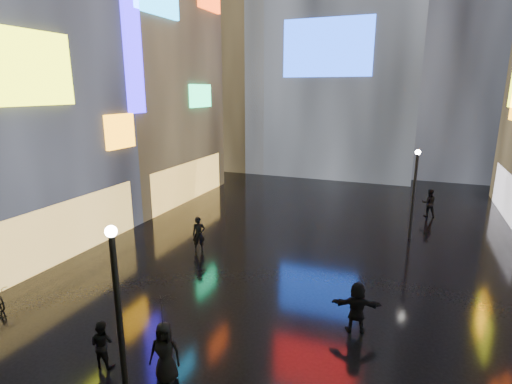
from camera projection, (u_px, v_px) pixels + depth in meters
The scene contains 11 objects.
ground at pixel (309, 246), 21.98m from camera, with size 140.00×140.00×0.00m, color black.
building_left_far at pixel (128, 54), 30.32m from camera, with size 10.28×12.00×22.00m.
tower_flank_left at pixel (237, 46), 43.55m from camera, with size 10.00×10.00×26.00m, color black.
lamp_near at pixel (118, 310), 10.14m from camera, with size 0.30×0.30×5.20m.
lamp_far at pixel (414, 189), 22.36m from camera, with size 0.30×0.30×5.20m.
pedestrian_1 at pixel (102, 344), 12.30m from camera, with size 0.74×0.58×1.53m, color black.
pedestrian_4 at pixel (165, 352), 11.62m from camera, with size 0.92×0.60×1.88m, color black.
pedestrian_5 at pixel (357, 307), 14.03m from camera, with size 1.74×0.55×1.87m, color black.
pedestrian_6 at pixel (199, 234), 21.14m from camera, with size 0.68×0.45×1.88m, color black.
pedestrian_7 at pixel (429, 203), 26.95m from camera, with size 0.92×0.72×1.89m, color black.
umbrella_2 at pixel (162, 311), 11.28m from camera, with size 0.91×0.93×0.83m, color black.
Camera 1 is at (4.79, -0.19, 8.36)m, focal length 28.00 mm.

